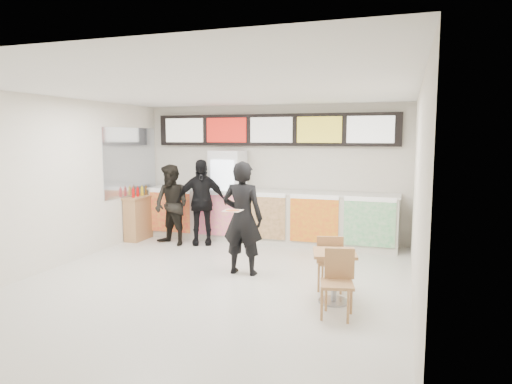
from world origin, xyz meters
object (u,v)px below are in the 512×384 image
at_px(service_counter, 268,216).
at_px(customer_main, 243,218).
at_px(customer_left, 172,205).
at_px(condiment_ledge, 140,217).
at_px(drinks_fridge, 228,195).
at_px(customer_mid, 201,202).
at_px(cafe_table, 334,267).

relative_size(service_counter, customer_main, 2.92).
xyz_separation_m(customer_left, condiment_ledge, (-0.96, 0.27, -0.36)).
relative_size(drinks_fridge, customer_main, 1.05).
xyz_separation_m(customer_mid, condiment_ledge, (-1.52, 0.01, -0.42)).
bearing_deg(customer_left, condiment_ledge, -178.76).
relative_size(customer_left, cafe_table, 1.13).
bearing_deg(condiment_ledge, customer_main, -29.36).
xyz_separation_m(customer_main, cafe_table, (1.67, -0.87, -0.45)).
xyz_separation_m(customer_main, customer_mid, (-1.58, 1.73, -0.04)).
height_order(customer_left, customer_mid, customer_mid).
height_order(service_counter, customer_main, customer_main).
bearing_deg(customer_mid, drinks_fridge, 39.67).
bearing_deg(cafe_table, service_counter, 108.48).
relative_size(service_counter, cafe_table, 3.65).
bearing_deg(drinks_fridge, service_counter, -0.99).
relative_size(drinks_fridge, customer_left, 1.16).
bearing_deg(drinks_fridge, customer_left, -135.32).
bearing_deg(customer_main, customer_mid, -47.54).
bearing_deg(customer_left, customer_main, -17.87).
relative_size(drinks_fridge, condiment_ledge, 1.72).
bearing_deg(service_counter, cafe_table, -58.94).
bearing_deg(condiment_ledge, service_counter, 12.57).
xyz_separation_m(drinks_fridge, customer_mid, (-0.36, -0.66, -0.09)).
bearing_deg(cafe_table, drinks_fridge, 118.97).
relative_size(drinks_fridge, customer_mid, 1.09).
distance_m(service_counter, cafe_table, 3.78).
height_order(customer_main, customer_left, customer_main).
xyz_separation_m(drinks_fridge, customer_left, (-0.92, -0.91, -0.14)).
bearing_deg(customer_mid, customer_main, -69.27).
relative_size(service_counter, customer_left, 3.23).
bearing_deg(condiment_ledge, cafe_table, -28.69).
distance_m(service_counter, customer_mid, 1.49).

